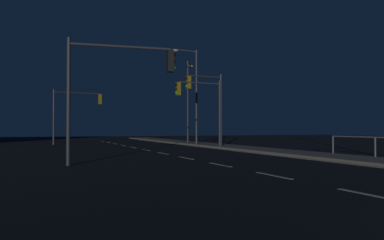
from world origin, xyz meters
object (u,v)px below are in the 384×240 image
object	(u,v)px
traffic_light_far_right	(206,96)
street_lamp_across_street	(193,88)
street_lamp_mid_block	(188,94)
traffic_light_overhead_east	(200,99)
traffic_light_mid_left	(118,76)
traffic_light_near_right	(76,106)

from	to	relation	value
traffic_light_far_right	street_lamp_across_street	bearing A→B (deg)	82.44
street_lamp_across_street	street_lamp_mid_block	size ratio (longest dim) A/B	1.04
street_lamp_across_street	street_lamp_mid_block	world-z (taller)	street_lamp_across_street
traffic_light_far_right	traffic_light_overhead_east	bearing A→B (deg)	-163.06
traffic_light_far_right	street_lamp_across_street	world-z (taller)	street_lamp_across_street
traffic_light_far_right	traffic_light_mid_left	bearing A→B (deg)	-128.80
traffic_light_mid_left	traffic_light_near_right	bearing A→B (deg)	89.49
traffic_light_near_right	traffic_light_overhead_east	bearing A→B (deg)	-53.61
traffic_light_near_right	traffic_light_far_right	size ratio (longest dim) A/B	0.91
traffic_light_overhead_east	street_lamp_mid_block	xyz separation A→B (m)	(2.23, 8.45, 1.14)
traffic_light_mid_left	street_lamp_mid_block	bearing A→B (deg)	61.44
traffic_light_near_right	traffic_light_mid_left	size ratio (longest dim) A/B	0.97
traffic_light_overhead_east	traffic_light_mid_left	world-z (taller)	traffic_light_mid_left
traffic_light_overhead_east	traffic_light_near_right	xyz separation A→B (m)	(-8.06, 10.93, -0.07)
traffic_light_near_right	traffic_light_far_right	world-z (taller)	traffic_light_far_right
street_lamp_mid_block	traffic_light_far_right	bearing A→B (deg)	-101.30
street_lamp_across_street	street_lamp_mid_block	distance (m)	4.12
traffic_light_overhead_east	traffic_light_mid_left	size ratio (longest dim) A/B	0.96
traffic_light_near_right	traffic_light_mid_left	bearing A→B (deg)	-90.51
traffic_light_far_right	street_lamp_across_street	size ratio (longest dim) A/B	0.68
traffic_light_overhead_east	traffic_light_far_right	world-z (taller)	traffic_light_far_right
traffic_light_far_right	traffic_light_mid_left	world-z (taller)	traffic_light_far_right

